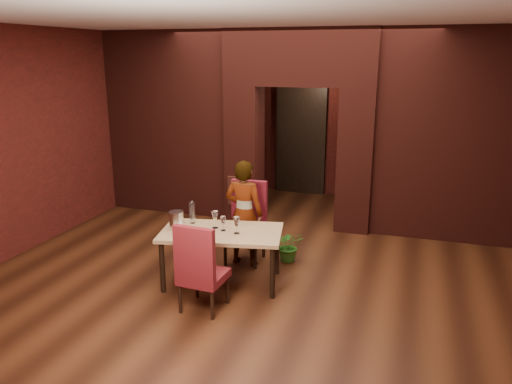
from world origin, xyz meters
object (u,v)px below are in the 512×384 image
Objects in this scene: chair_near at (203,266)px; wine_glass_c at (237,225)px; person_seated at (244,213)px; wine_bucket at (177,220)px; wine_glass_b at (223,224)px; water_bottle at (192,212)px; dining_table at (222,257)px; potted_plant at (289,246)px; wine_glass_a at (215,220)px; chair_far at (245,223)px.

chair_near reaches higher than wine_glass_c.
wine_bucket is at bearing 52.93° from person_seated.
wine_glass_b is 0.60× the size of water_bottle.
water_bottle is at bearing 149.34° from dining_table.
potted_plant is at bearing 55.80° from wine_glass_b.
water_bottle is (-0.35, 0.09, 0.04)m from wine_glass_a.
chair_far is 0.75m from wine_glass_b.
person_seated is at bearing -87.21° from chair_near.
person_seated is 0.81m from potted_plant.
dining_table reaches higher than potted_plant.
dining_table is 0.76m from person_seated.
water_bottle reaches higher than wine_glass_c.
dining_table is at bearing -124.28° from potted_plant.
person_seated is 6.55× the size of wine_bucket.
chair_far is 5.29× the size of wine_glass_c.
chair_far is 0.76× the size of person_seated.
chair_far is 6.15× the size of wine_glass_b.
wine_glass_a is 1.27m from potted_plant.
chair_far is at bearing 47.63° from water_bottle.
wine_bucket is at bearing -127.98° from chair_far.
person_seated reaches higher than water_bottle.
chair_near is (0.05, -0.68, 0.17)m from dining_table.
wine_glass_c is at bearing -79.24° from chair_far.
wine_glass_a is at bearing 20.02° from wine_bucket.
potted_plant is (0.57, 0.27, -0.51)m from person_seated.
chair_near is 0.82m from wine_glass_a.
dining_table is 0.44m from wine_glass_b.
wine_bucket is at bearing 177.70° from dining_table.
wine_glass_a reaches higher than dining_table.
chair_far is 1.05m from wine_bucket.
water_bottle is (-0.52, -0.57, 0.29)m from chair_far.
water_bottle is at bearing 165.75° from wine_glass_a.
water_bottle is (-0.48, 0.14, 0.06)m from wine_glass_b.
wine_glass_a is at bearing 162.37° from wine_glass_c.
water_bottle reaches higher than wine_glass_a.
wine_bucket reaches higher than wine_glass_b.
wine_glass_c is 0.95× the size of wine_bucket.
water_bottle is (-0.68, 0.19, 0.04)m from wine_glass_c.
water_bottle is at bearing -54.81° from chair_near.
chair_far is 0.81m from wine_glass_c.
wine_glass_a reaches higher than potted_plant.
person_seated is 6.68× the size of wine_glass_a.
wine_glass_a is 0.14m from wine_glass_b.
dining_table is 0.70m from water_bottle.
wine_glass_b reaches higher than potted_plant.
wine_glass_a is 0.98× the size of wine_bucket.
person_seated is 4.85× the size of water_bottle.
wine_glass_c is at bearing -14.16° from wine_glass_b.
person_seated reaches higher than wine_glass_b.
chair_near reaches higher than wine_glass_a.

